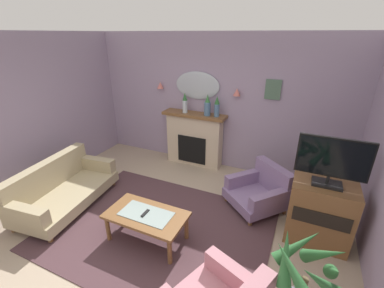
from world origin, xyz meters
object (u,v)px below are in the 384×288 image
wall_mirror (197,86)px  tv_remote (145,213)px  mantel_vase_left (207,106)px  wall_sconce_left (160,85)px  coffee_table (146,217)px  floral_couch (62,188)px  potted_plant_tall_palm (303,286)px  framed_picture (273,90)px  wall_sconce_right (237,92)px  fireplace (194,139)px  tv_cabinet (320,212)px  armchair_beside_couch (261,190)px  tv_flatscreen (332,161)px  mantel_vase_centre (185,103)px  mantel_vase_right (217,107)px

wall_mirror → tv_remote: (0.36, -2.56, -1.26)m
mantel_vase_left → wall_sconce_left: bearing=174.0°
coffee_table → floral_couch: floral_couch is taller
mantel_vase_left → potted_plant_tall_palm: size_ratio=0.40×
mantel_vase_left → wall_sconce_left: size_ratio=3.08×
wall_sconce_left → framed_picture: size_ratio=0.39×
wall_sconce_right → fireplace: bearing=-173.8°
coffee_table → fireplace: bearing=98.6°
fireplace → tv_cabinet: bearing=-29.2°
armchair_beside_couch → mantel_vase_left: bearing=144.9°
framed_picture → tv_remote: 3.10m
wall_sconce_right → tv_remote: wall_sconce_right is taller
wall_sconce_left → armchair_beside_couch: 3.03m
mantel_vase_left → tv_flatscreen: bearing=-32.2°
mantel_vase_left → wall_mirror: 0.50m
wall_sconce_right → coffee_table: bearing=-101.0°
floral_couch → tv_flatscreen: (3.90, 0.89, 0.93)m
coffee_table → tv_flatscreen: tv_flatscreen is taller
wall_sconce_left → armchair_beside_couch: (2.49, -1.06, -1.35)m
tv_cabinet → wall_mirror: bearing=148.4°
mantel_vase_centre → wall_sconce_left: wall_sconce_left is taller
tv_flatscreen → potted_plant_tall_palm: bearing=-96.4°
mantel_vase_centre → tv_cabinet: 3.17m
mantel_vase_left → wall_mirror: bearing=150.5°
coffee_table → wall_sconce_right: bearing=79.0°
mantel_vase_left → fireplace: bearing=174.6°
wall_mirror → armchair_beside_couch: 2.43m
mantel_vase_centre → coffee_table: bearing=-76.6°
fireplace → tv_flatscreen: tv_flatscreen is taller
wall_mirror → tv_remote: wall_mirror is taller
framed_picture → floral_couch: size_ratio=0.20×
fireplace → framed_picture: 1.91m
floral_couch → tv_cabinet: bearing=13.2°
tv_cabinet → tv_flatscreen: tv_flatscreen is taller
tv_flatscreen → mantel_vase_centre: bearing=152.8°
wall_mirror → tv_remote: 2.87m
coffee_table → mantel_vase_centre: bearing=103.4°
wall_sconce_left → armchair_beside_couch: size_ratio=0.12×
mantel_vase_centre → tv_remote: mantel_vase_centre is taller
mantel_vase_centre → tv_remote: 2.62m
tv_cabinet → potted_plant_tall_palm: 1.39m
coffee_table → potted_plant_tall_palm: 2.03m
fireplace → tv_flatscreen: size_ratio=1.62×
mantel_vase_centre → framed_picture: 1.75m
coffee_table → tv_cabinet: tv_cabinet is taller
wall_sconce_right → tv_cabinet: 2.54m
framed_picture → coffee_table: size_ratio=0.33×
mantel_vase_right → framed_picture: 1.09m
coffee_table → tv_flatscreen: size_ratio=1.31×
mantel_vase_right → potted_plant_tall_palm: mantel_vase_right is taller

